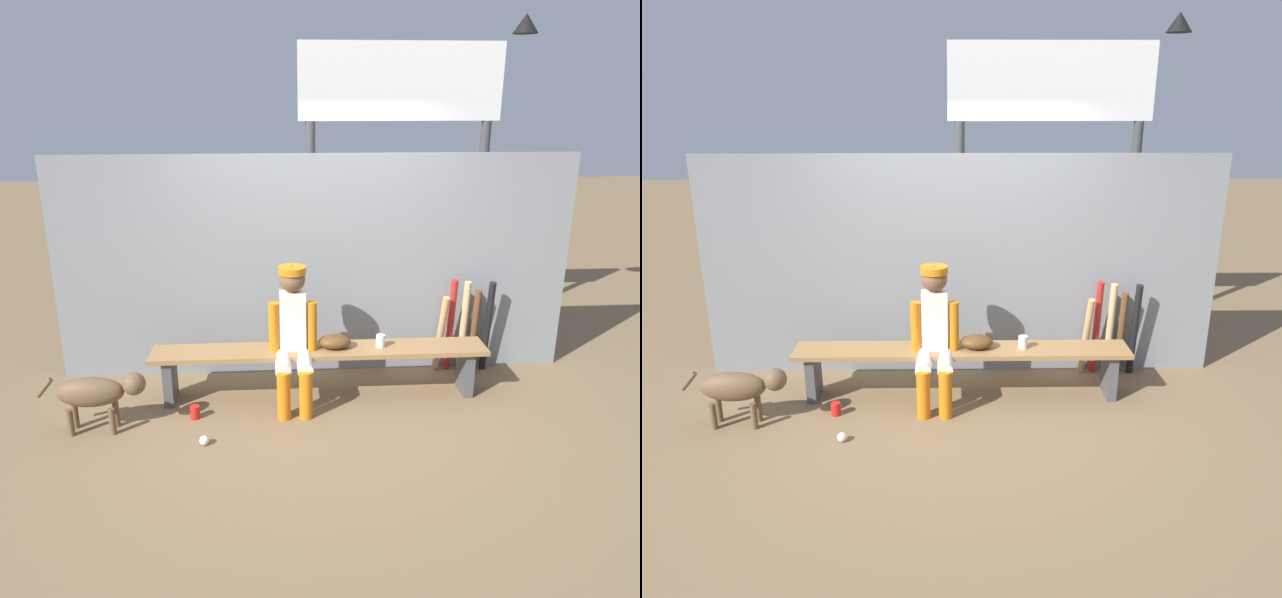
% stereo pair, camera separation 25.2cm
% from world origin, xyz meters
% --- Properties ---
extents(ground_plane, '(30.00, 30.00, 0.00)m').
position_xyz_m(ground_plane, '(0.00, 0.00, 0.00)').
color(ground_plane, brown).
extents(chainlink_fence, '(4.73, 0.03, 2.05)m').
position_xyz_m(chainlink_fence, '(0.00, 0.55, 1.03)').
color(chainlink_fence, gray).
rests_on(chainlink_fence, ground_plane).
extents(dugout_bench, '(2.89, 0.36, 0.45)m').
position_xyz_m(dugout_bench, '(0.00, 0.00, 0.36)').
color(dugout_bench, olive).
rests_on(dugout_bench, ground_plane).
extents(player_seated, '(0.41, 0.55, 1.19)m').
position_xyz_m(player_seated, '(-0.23, -0.11, 0.65)').
color(player_seated, silver).
rests_on(player_seated, ground_plane).
extents(baseball_glove, '(0.28, 0.20, 0.12)m').
position_xyz_m(baseball_glove, '(0.13, 0.00, 0.51)').
color(baseball_glove, '#593819').
rests_on(baseball_glove, dugout_bench).
extents(bat_wood_tan, '(0.09, 0.26, 0.80)m').
position_xyz_m(bat_wood_tan, '(1.16, 0.38, 0.40)').
color(bat_wood_tan, tan).
rests_on(bat_wood_tan, ground_plane).
extents(bat_aluminum_red, '(0.07, 0.19, 0.94)m').
position_xyz_m(bat_aluminum_red, '(1.26, 0.42, 0.47)').
color(bat_aluminum_red, '#B22323').
rests_on(bat_aluminum_red, ground_plane).
extents(bat_wood_natural, '(0.07, 0.16, 0.91)m').
position_xyz_m(bat_wood_natural, '(1.39, 0.42, 0.46)').
color(bat_wood_natural, tan).
rests_on(bat_wood_natural, ground_plane).
extents(bat_wood_dark, '(0.08, 0.17, 0.82)m').
position_xyz_m(bat_wood_dark, '(1.50, 0.43, 0.41)').
color(bat_wood_dark, brown).
rests_on(bat_wood_dark, ground_plane).
extents(bat_aluminum_black, '(0.07, 0.16, 0.91)m').
position_xyz_m(bat_aluminum_black, '(1.61, 0.41, 0.45)').
color(bat_aluminum_black, black).
rests_on(bat_aluminum_black, ground_plane).
extents(baseball, '(0.07, 0.07, 0.07)m').
position_xyz_m(baseball, '(-0.93, -0.74, 0.04)').
color(baseball, white).
rests_on(baseball, ground_plane).
extents(cup_on_ground, '(0.08, 0.08, 0.11)m').
position_xyz_m(cup_on_ground, '(-1.05, -0.33, 0.06)').
color(cup_on_ground, red).
rests_on(cup_on_ground, ground_plane).
extents(cup_on_bench, '(0.08, 0.08, 0.11)m').
position_xyz_m(cup_on_bench, '(0.53, -0.00, 0.51)').
color(cup_on_bench, silver).
rests_on(cup_on_bench, dugout_bench).
extents(scoreboard, '(2.30, 0.27, 3.27)m').
position_xyz_m(scoreboard, '(0.96, 1.42, 2.30)').
color(scoreboard, '#3F3F42').
rests_on(scoreboard, ground_plane).
extents(dog, '(0.84, 0.20, 0.49)m').
position_xyz_m(dog, '(-1.76, -0.48, 0.34)').
color(dog, brown).
rests_on(dog, ground_plane).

